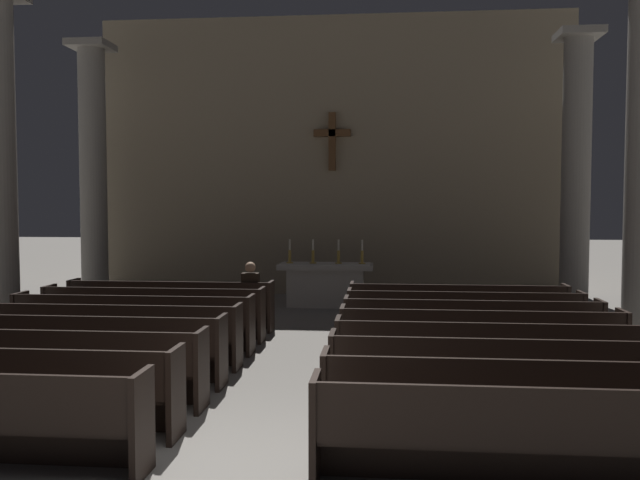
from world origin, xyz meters
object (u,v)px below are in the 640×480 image
(lone_worshipper, at_px, (251,295))
(altar, at_px, (326,284))
(pew_left_row_7, at_px, (153,313))
(pew_left_row_8, at_px, (171,305))
(pew_left_row_5, at_px, (109,335))
(pew_right_row_5, at_px, (480,342))
(pew_right_row_3, at_px, (505,377))
(pew_left_row_6, at_px, (133,323))
(candlestick_inner_left, at_px, (313,256))
(pew_left_row_3, at_px, (42,366))
(column_right_third, at_px, (576,175))
(candlestick_outer_left, at_px, (290,256))
(pew_right_row_8, at_px, (457,309))
(candlestick_inner_right, at_px, (338,256))
(pew_right_row_7, at_px, (464,318))
(pew_right_row_1, at_px, (548,438))
(pew_right_row_4, at_px, (491,358))
(column_left_third, at_px, (93,177))
(pew_right_row_6, at_px, (471,329))
(pew_left_row_4, at_px, (79,349))
(pew_right_row_2, at_px, (523,403))
(candlestick_outer_right, at_px, (362,256))

(lone_worshipper, bearing_deg, altar, 70.01)
(pew_left_row_7, distance_m, pew_left_row_8, 0.96)
(pew_left_row_5, distance_m, lone_worshipper, 3.32)
(pew_right_row_5, bearing_deg, pew_right_row_3, -90.00)
(pew_left_row_8, bearing_deg, pew_left_row_5, -90.00)
(pew_left_row_6, relative_size, candlestick_inner_left, 6.99)
(pew_left_row_5, bearing_deg, pew_right_row_3, -19.63)
(pew_left_row_3, height_order, candlestick_inner_left, candlestick_inner_left)
(column_right_third, distance_m, candlestick_outer_left, 6.80)
(pew_right_row_8, xyz_separation_m, candlestick_outer_left, (-3.55, 3.18, 0.71))
(pew_left_row_3, height_order, pew_left_row_8, same)
(pew_left_row_3, relative_size, pew_left_row_8, 1.00)
(pew_left_row_8, relative_size, candlestick_inner_right, 6.99)
(pew_right_row_7, height_order, candlestick_inner_left, candlestick_inner_left)
(pew_left_row_6, relative_size, lone_worshipper, 2.97)
(pew_right_row_1, distance_m, pew_right_row_3, 1.92)
(pew_right_row_1, relative_size, pew_right_row_8, 1.00)
(pew_right_row_4, xyz_separation_m, column_right_third, (2.99, 7.18, 2.58))
(pew_right_row_4, xyz_separation_m, column_left_third, (-8.38, 7.18, 2.58))
(pew_left_row_5, bearing_deg, pew_left_row_8, 90.00)
(pew_right_row_7, relative_size, altar, 1.78)
(column_left_third, bearing_deg, pew_left_row_6, -60.38)
(pew_left_row_5, xyz_separation_m, candlestick_inner_right, (3.00, 6.06, 0.71))
(pew_right_row_6, bearing_deg, candlestick_outer_left, 124.82)
(pew_left_row_4, height_order, column_right_third, column_right_third)
(column_left_third, xyz_separation_m, candlestick_outer_left, (4.83, -0.16, -1.88))
(pew_right_row_2, bearing_deg, pew_left_row_4, 160.37)
(pew_right_row_5, xyz_separation_m, column_right_third, (2.99, 6.22, 2.58))
(candlestick_inner_left, bearing_deg, pew_left_row_4, -108.84)
(pew_left_row_8, distance_m, column_left_third, 5.17)
(pew_right_row_8, bearing_deg, lone_worshipper, 179.42)
(pew_left_row_8, height_order, pew_right_row_4, same)
(pew_right_row_2, bearing_deg, candlestick_outer_right, 101.66)
(pew_left_row_5, height_order, pew_right_row_7, same)
(pew_right_row_2, relative_size, column_right_third, 0.62)
(pew_right_row_3, relative_size, pew_right_row_5, 1.00)
(pew_right_row_3, bearing_deg, pew_left_row_7, 144.50)
(pew_right_row_1, height_order, candlestick_outer_right, candlestick_outer_right)
(pew_right_row_6, bearing_deg, candlestick_inner_right, 115.17)
(pew_left_row_4, bearing_deg, pew_left_row_5, 90.00)
(pew_left_row_5, height_order, candlestick_inner_left, candlestick_inner_left)
(pew_right_row_8, relative_size, column_left_third, 0.62)
(column_right_third, relative_size, candlestick_outer_right, 11.21)
(altar, bearing_deg, candlestick_outer_left, 180.00)
(pew_right_row_5, height_order, candlestick_inner_left, candlestick_inner_left)
(candlestick_outer_left, bearing_deg, candlestick_inner_right, 0.00)
(pew_left_row_4, xyz_separation_m, pew_right_row_1, (5.39, -2.88, 0.00))
(pew_left_row_4, xyz_separation_m, pew_right_row_2, (5.39, -1.92, 0.00))
(pew_left_row_3, distance_m, pew_left_row_7, 3.84)
(pew_left_row_7, bearing_deg, pew_right_row_3, -35.50)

